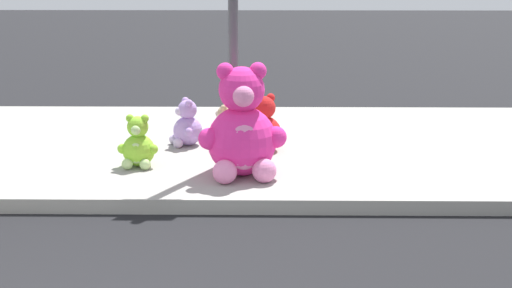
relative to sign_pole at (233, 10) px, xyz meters
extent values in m
cube|color=#9E9B93|center=(-1.00, 0.80, -1.77)|extent=(28.00, 4.40, 0.15)
cylinder|color=#4C4C51|center=(0.00, 0.00, -0.10)|extent=(0.11, 0.11, 3.20)
sphere|color=#F22D93|center=(0.11, -0.55, -1.33)|extent=(0.74, 0.74, 0.74)
ellipsoid|color=pink|center=(0.14, -0.81, -1.33)|extent=(0.42, 0.21, 0.48)
sphere|color=#F22D93|center=(0.11, -0.55, -0.78)|extent=(0.48, 0.48, 0.48)
sphere|color=pink|center=(0.13, -0.75, -0.81)|extent=(0.22, 0.22, 0.22)
sphere|color=#F22D93|center=(0.27, -0.53, -0.59)|extent=(0.18, 0.18, 0.18)
sphere|color=#F22D93|center=(0.46, -0.60, -1.27)|extent=(0.23, 0.23, 0.23)
sphere|color=pink|center=(0.34, -0.84, -1.57)|extent=(0.25, 0.25, 0.25)
sphere|color=#F22D93|center=(-0.06, -0.57, -0.59)|extent=(0.18, 0.18, 0.18)
sphere|color=#F22D93|center=(-0.23, -0.68, -1.27)|extent=(0.23, 0.23, 0.23)
sphere|color=pink|center=(-0.06, -0.88, -1.57)|extent=(0.25, 0.25, 0.25)
sphere|color=#8CD133|center=(-1.05, -0.24, -1.52)|extent=(0.36, 0.36, 0.36)
ellipsoid|color=#B8DE87|center=(-1.05, -0.37, -1.52)|extent=(0.20, 0.09, 0.23)
sphere|color=#8CD133|center=(-1.05, -0.24, -1.25)|extent=(0.24, 0.24, 0.24)
sphere|color=#B8DE87|center=(-1.05, -0.34, -1.27)|extent=(0.11, 0.11, 0.11)
sphere|color=#8CD133|center=(-0.97, -0.25, -1.16)|extent=(0.09, 0.09, 0.09)
sphere|color=#8CD133|center=(-0.88, -0.29, -1.49)|extent=(0.11, 0.11, 0.11)
sphere|color=#B8DE87|center=(-0.96, -0.40, -1.64)|extent=(0.12, 0.12, 0.12)
sphere|color=#8CD133|center=(-1.13, -0.24, -1.16)|extent=(0.09, 0.09, 0.09)
sphere|color=#8CD133|center=(-1.22, -0.28, -1.49)|extent=(0.11, 0.11, 0.11)
sphere|color=#B8DE87|center=(-1.15, -0.39, -1.64)|extent=(0.12, 0.12, 0.12)
sphere|color=#B28CD8|center=(-0.60, 0.68, -1.52)|extent=(0.36, 0.36, 0.36)
ellipsoid|color=silver|center=(-0.72, 0.63, -1.52)|extent=(0.15, 0.21, 0.23)
sphere|color=#B28CD8|center=(-0.60, 0.68, -1.25)|extent=(0.24, 0.24, 0.24)
sphere|color=silver|center=(-0.69, 0.64, -1.26)|extent=(0.11, 0.11, 0.11)
sphere|color=#B28CD8|center=(-0.57, 0.60, -1.16)|extent=(0.09, 0.09, 0.09)
sphere|color=#B28CD8|center=(-0.58, 0.50, -1.49)|extent=(0.11, 0.11, 0.11)
sphere|color=silver|center=(-0.70, 0.53, -1.64)|extent=(0.12, 0.12, 0.12)
sphere|color=#B28CD8|center=(-0.63, 0.76, -1.16)|extent=(0.09, 0.09, 0.09)
sphere|color=#B28CD8|center=(-0.70, 0.82, -1.49)|extent=(0.11, 0.11, 0.11)
sphere|color=silver|center=(-0.78, 0.71, -1.64)|extent=(0.12, 0.12, 0.12)
sphere|color=red|center=(0.34, 0.44, -1.49)|extent=(0.42, 0.42, 0.42)
ellipsoid|color=#DB7B7B|center=(0.25, 0.56, -1.49)|extent=(0.24, 0.21, 0.27)
sphere|color=red|center=(0.34, 0.44, -1.18)|extent=(0.27, 0.27, 0.27)
sphere|color=#DB7B7B|center=(0.27, 0.53, -1.19)|extent=(0.13, 0.13, 0.13)
sphere|color=red|center=(0.26, 0.38, -1.07)|extent=(0.10, 0.10, 0.10)
sphere|color=red|center=(0.15, 0.36, -1.46)|extent=(0.13, 0.13, 0.13)
sphere|color=#DB7B7B|center=(0.14, 0.52, -1.63)|extent=(0.14, 0.14, 0.14)
sphere|color=red|center=(0.42, 0.50, -1.07)|extent=(0.10, 0.10, 0.10)
sphere|color=red|center=(0.47, 0.60, -1.46)|extent=(0.13, 0.13, 0.13)
sphere|color=#DB7B7B|center=(0.33, 0.65, -1.63)|extent=(0.14, 0.14, 0.14)
sphere|color=tan|center=(-0.14, 0.79, -1.55)|extent=(0.30, 0.30, 0.30)
ellipsoid|color=beige|center=(-0.25, 0.82, -1.55)|extent=(0.11, 0.18, 0.20)
sphere|color=tan|center=(-0.14, 0.79, -1.32)|extent=(0.20, 0.20, 0.20)
sphere|color=beige|center=(-0.22, 0.81, -1.33)|extent=(0.09, 0.09, 0.09)
sphere|color=tan|center=(-0.16, 0.73, -1.24)|extent=(0.08, 0.08, 0.08)
sphere|color=tan|center=(-0.21, 0.66, -1.52)|extent=(0.10, 0.10, 0.10)
sphere|color=beige|center=(-0.29, 0.75, -1.65)|extent=(0.10, 0.10, 0.10)
sphere|color=tan|center=(-0.12, 0.86, -1.24)|extent=(0.08, 0.08, 0.08)
sphere|color=tan|center=(-0.14, 0.94, -1.52)|extent=(0.10, 0.10, 0.10)
sphere|color=beige|center=(-0.24, 0.91, -1.65)|extent=(0.10, 0.10, 0.10)
camera|label=1|loc=(0.35, -7.94, 0.56)|focal=50.71mm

